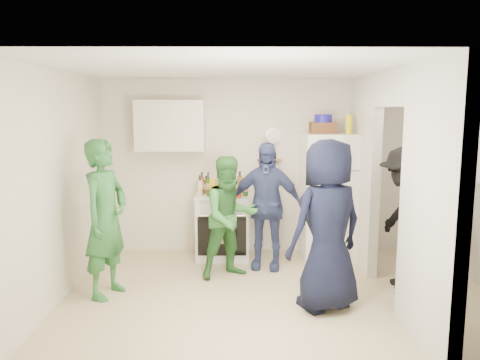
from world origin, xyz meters
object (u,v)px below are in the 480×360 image
Objects in this scene: fridge at (329,197)px; person_navy at (328,225)px; yellow_cup_stack_top at (349,125)px; stove at (223,226)px; person_green_center at (230,217)px; person_green_left at (106,219)px; person_nook at (404,218)px; blue_bowl at (323,118)px; wicker_basket at (323,128)px; person_denim at (266,206)px.

person_navy reaches higher than fridge.
yellow_cup_stack_top is 0.14× the size of person_navy.
stove is 0.60× the size of person_green_center.
person_navy reaches higher than person_green_left.
yellow_cup_stack_top reaches higher than person_nook.
person_navy is at bearing -98.12° from blue_bowl.
person_green_left is at bearing -36.50° from person_navy.
fridge is 1.08m from blue_bowl.
fridge is 4.99× the size of wicker_basket.
person_denim reaches higher than person_nook.
fridge reaches higher than person_denim.
person_nook is at bearing -177.91° from person_navy.
blue_bowl is at bearing 5.87° from person_green_center.
person_green_center is at bearing -71.12° from person_navy.
yellow_cup_stack_top reaches higher than person_denim.
yellow_cup_stack_top reaches higher than person_navy.
yellow_cup_stack_top is 1.53m from person_nook.
person_denim is at bearing -37.83° from stove.
person_nook is (1.56, -0.71, -0.00)m from person_denim.
person_nook is at bearing -12.49° from person_denim.
wicker_basket reaches higher than person_green_left.
wicker_basket is 0.23× the size of person_green_center.
person_denim is (1.82, 0.92, -0.05)m from person_green_left.
person_navy is at bearing -101.63° from fridge.
yellow_cup_stack_top is (0.22, -0.10, 1.00)m from fridge.
wicker_basket is 0.20× the size of person_navy.
blue_bowl reaches higher than person_denim.
yellow_cup_stack_top is 1.57m from person_denim.
person_green_center is at bearing -151.53° from fridge.
person_green_left is (-1.25, -1.36, 0.43)m from stove.
person_green_left reaches higher than person_green_center.
person_navy reaches higher than stove.
wicker_basket is 2.00m from person_navy.
wicker_basket is 1.83m from person_green_center.
person_green_center is (-1.27, -0.79, -1.07)m from wicker_basket.
person_denim reaches higher than person_green_center.
stove is 1.54m from fridge.
person_nook is (0.43, -1.03, -1.04)m from yellow_cup_stack_top.
yellow_cup_stack_top is at bearing -24.44° from fridge.
fridge is (1.48, -0.03, 0.42)m from stove.
person_denim is at bearing 9.19° from person_green_center.
stove is at bearing 154.33° from person_denim.
blue_bowl is 3.16m from person_green_left.
stove is at bearing -116.23° from person_nook.
wicker_basket reaches higher than person_nook.
person_green_center is at bearing -148.01° from blue_bowl.
person_green_center is (-1.59, -0.64, -1.12)m from yellow_cup_stack_top.
stove is at bearing 175.63° from yellow_cup_stack_top.
fridge is 0.96m from wicker_basket.
person_denim is 1.00× the size of person_nook.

